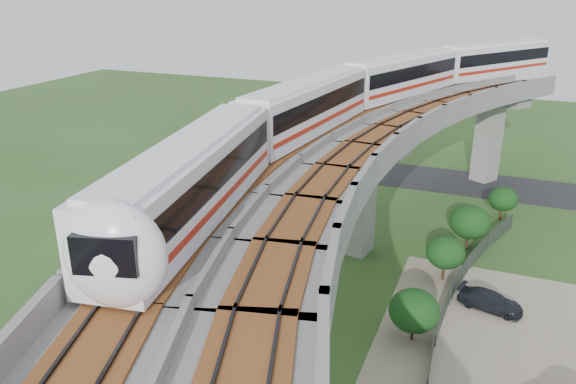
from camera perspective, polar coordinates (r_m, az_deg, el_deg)
name	(u,v)px	position (r m, az deg, el deg)	size (l,w,h in m)	color
ground	(300,317)	(36.86, 1.20, -12.60)	(160.00, 160.00, 0.00)	#314B1E
asphalt_road	(395,174)	(63.14, 10.83, 1.77)	(60.00, 8.00, 0.03)	#232326
viaduct	(365,194)	(31.69, 7.84, -0.18)	(19.58, 73.98, 11.40)	#99968E
metro_train	(381,93)	(43.09, 9.45, 9.90)	(18.06, 59.91, 3.64)	white
fence	(458,342)	(34.87, 16.88, -14.33)	(3.87, 38.73, 1.50)	#2D382D
tree_0	(503,199)	(53.23, 21.03, -0.66)	(2.52, 2.52, 3.10)	#382314
tree_1	(470,222)	(46.63, 18.00, -2.90)	(3.17, 3.17, 3.67)	#382314
tree_2	(445,253)	(41.38, 15.70, -5.94)	(2.72, 2.72, 3.36)	#382314
tree_3	(414,311)	(34.57, 12.68, -11.68)	(2.99, 2.99, 3.30)	#382314
car_dark	(490,301)	(39.57, 19.87, -10.35)	(1.67, 4.12, 1.20)	black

